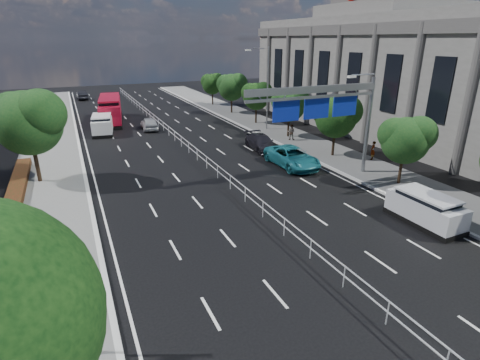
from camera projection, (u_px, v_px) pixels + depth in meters
ground at (331, 277)px, 16.31m from camera, size 160.00×160.00×0.00m
kerb_near at (117, 340)px, 12.80m from camera, size 0.25×140.00×0.15m
kerb_far at (470, 234)px, 19.78m from camera, size 0.25×140.00×0.15m
median_fence at (183, 143)px, 35.29m from camera, size 0.05×85.00×1.02m
toilet_sign at (37, 284)px, 11.03m from camera, size 1.62×0.18×4.34m
overhead_gantry at (327, 103)px, 25.51m from camera, size 10.24×0.38×7.45m
streetlight_far at (265, 83)px, 40.68m from camera, size 2.78×2.40×9.00m
civic_hall at (386, 72)px, 42.03m from camera, size 14.40×36.00×14.35m
near_tree_back at (29, 119)px, 25.36m from camera, size 4.84×4.51×6.69m
far_tree_c at (406, 138)px, 25.41m from camera, size 3.52×3.28×4.94m
far_tree_d at (337, 115)px, 31.70m from camera, size 3.85×3.59×5.34m
far_tree_e at (290, 103)px, 38.13m from camera, size 3.63×3.38×5.13m
far_tree_f at (257, 95)px, 44.54m from camera, size 3.52×3.28×5.02m
far_tree_g at (232, 86)px, 50.83m from camera, size 3.96×3.69×5.45m
far_tree_h at (212, 83)px, 57.33m from camera, size 3.41×3.18×4.91m
white_minivan at (102, 125)px, 40.62m from camera, size 2.68×4.97×2.05m
red_bus at (111, 109)px, 46.45m from camera, size 3.79×10.55×3.08m
near_car_silver at (149, 123)px, 42.61m from camera, size 1.92×4.21×1.40m
near_car_dark at (82, 95)px, 64.02m from camera, size 1.75×4.40×1.42m
silver_minivan at (425, 209)px, 20.76m from camera, size 1.82×4.27×1.77m
parked_car_teal at (292, 157)px, 30.22m from camera, size 2.62×5.63×1.56m
parked_car_dark at (262, 143)px, 34.78m from camera, size 2.27×4.91×1.39m
pedestrian_a at (373, 150)px, 31.44m from camera, size 0.69×0.66×1.59m
pedestrian_b at (291, 132)px, 37.64m from camera, size 0.97×0.96×1.58m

